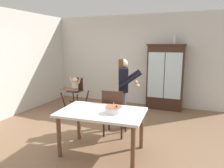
{
  "coord_description": "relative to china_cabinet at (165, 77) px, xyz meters",
  "views": [
    {
      "loc": [
        1.73,
        -3.68,
        1.86
      ],
      "look_at": [
        -0.01,
        0.7,
        0.95
      ],
      "focal_mm": 33.98,
      "sensor_mm": 36.0,
      "label": 1
    }
  ],
  "objects": [
    {
      "name": "ground_plane",
      "position": [
        -0.95,
        -2.37,
        -0.93
      ],
      "size": [
        6.24,
        6.24,
        0.0
      ],
      "primitive_type": "plane",
      "color": "brown"
    },
    {
      "name": "birthday_cake",
      "position": [
        -0.42,
        -2.96,
        -0.13
      ],
      "size": [
        0.28,
        0.28,
        0.19
      ],
      "color": "white",
      "rests_on": "dining_table"
    },
    {
      "name": "wall_back",
      "position": [
        -0.95,
        0.26,
        0.42
      ],
      "size": [
        5.32,
        0.06,
        2.7
      ],
      "primitive_type": "cube",
      "color": "beige",
      "rests_on": "ground_plane"
    },
    {
      "name": "high_chair_with_toddler",
      "position": [
        -2.26,
        -1.15,
        -0.27
      ],
      "size": [
        0.61,
        0.71,
        0.95
      ],
      "rotation": [
        0.0,
        0.0,
        -0.07
      ],
      "color": "#382116",
      "rests_on": "ground_plane"
    },
    {
      "name": "dining_chair_far_side",
      "position": [
        -0.67,
        -2.29,
        -0.37
      ],
      "size": [
        0.48,
        0.48,
        0.96
      ],
      "rotation": [
        0.0,
        0.0,
        3.24
      ],
      "color": "#382116",
      "rests_on": "ground_plane"
    },
    {
      "name": "china_cabinet",
      "position": [
        0.0,
        0.0,
        0.0
      ],
      "size": [
        1.04,
        0.48,
        1.84
      ],
      "color": "#382116",
      "rests_on": "ground_plane"
    },
    {
      "name": "adult_person",
      "position": [
        -0.66,
        -1.73,
        0.04
      ],
      "size": [
        0.62,
        0.61,
        1.53
      ],
      "rotation": [
        0.0,
        0.0,
        1.92
      ],
      "color": "#3D4C6B",
      "rests_on": "ground_plane"
    },
    {
      "name": "ceramic_vase",
      "position": [
        0.21,
        0.0,
        1.03
      ],
      "size": [
        0.13,
        0.13,
        0.27
      ],
      "color": "#B2B7B2",
      "rests_on": "china_cabinet"
    },
    {
      "name": "dining_table",
      "position": [
        -0.63,
        -2.95,
        -0.28
      ],
      "size": [
        1.47,
        0.98,
        0.74
      ],
      "color": "silver",
      "rests_on": "ground_plane"
    }
  ]
}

